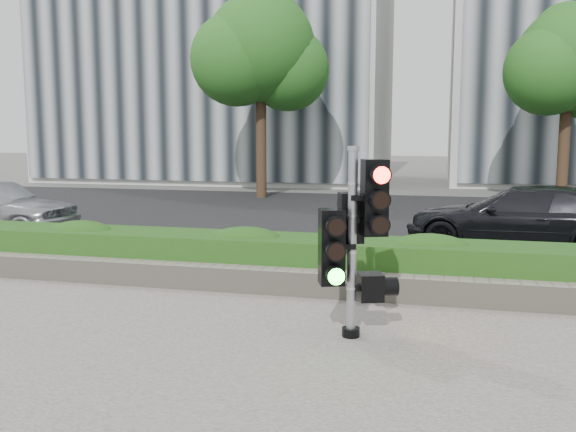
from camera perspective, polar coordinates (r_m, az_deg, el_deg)
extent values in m
plane|color=#51514C|center=(6.65, -0.68, -11.81)|extent=(120.00, 120.00, 0.00)
cube|color=black|center=(16.29, 8.26, -0.24)|extent=(60.00, 13.00, 0.02)
cube|color=gray|center=(9.60, 4.11, -5.37)|extent=(60.00, 0.25, 0.12)
cube|color=gray|center=(8.37, 2.64, -6.31)|extent=(12.00, 0.32, 0.34)
cube|color=#3D7C26|center=(8.95, 3.47, -4.28)|extent=(12.00, 1.00, 0.68)
cube|color=#B7B7B2|center=(31.39, -6.22, 17.25)|extent=(16.00, 9.00, 15.00)
cylinder|color=black|center=(21.45, -2.52, 7.07)|extent=(0.36, 0.36, 4.03)
sphere|color=#254714|center=(21.66, -2.57, 15.48)|extent=(3.74, 3.74, 3.74)
sphere|color=#254714|center=(21.69, -0.03, 13.56)|extent=(2.88, 2.88, 2.88)
sphere|color=#254714|center=(21.41, -4.81, 14.39)|extent=(3.17, 3.17, 3.17)
sphere|color=#254714|center=(22.47, -2.04, 17.42)|extent=(2.59, 2.59, 2.59)
cylinder|color=black|center=(21.92, 24.40, 5.83)|extent=(0.36, 0.36, 3.58)
sphere|color=#254714|center=(22.05, 24.81, 13.15)|extent=(3.33, 3.33, 3.33)
sphere|color=#254714|center=(21.53, 23.23, 12.36)|extent=(2.82, 2.82, 2.82)
sphere|color=#254714|center=(22.77, 24.61, 14.92)|extent=(2.30, 2.30, 2.30)
cylinder|color=black|center=(6.79, 5.89, -10.74)|extent=(0.20, 0.20, 0.10)
cylinder|color=gray|center=(6.55, 6.01, -2.76)|extent=(0.10, 0.10, 2.02)
cylinder|color=gray|center=(6.45, 6.14, 6.31)|extent=(0.13, 0.13, 0.05)
cube|color=#FF1107|center=(6.50, 8.08, 1.73)|extent=(0.33, 0.33, 0.81)
cube|color=#14E51E|center=(6.48, 4.10, -2.89)|extent=(0.33, 0.33, 0.81)
cube|color=black|center=(6.73, 5.89, -0.14)|extent=(0.33, 0.33, 0.55)
cube|color=orange|center=(6.72, 7.72, -6.58)|extent=(0.33, 0.33, 0.29)
imported|color=black|center=(12.29, 21.05, -0.23)|extent=(4.55, 2.52, 1.25)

